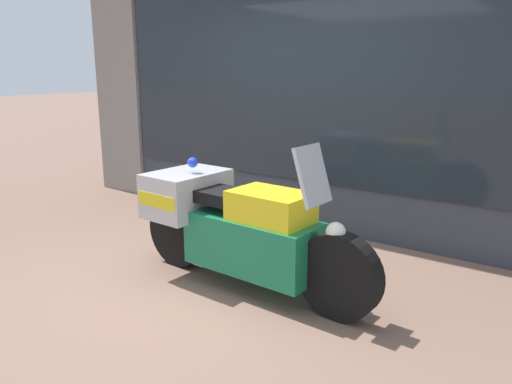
{
  "coord_description": "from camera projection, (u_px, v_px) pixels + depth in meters",
  "views": [
    {
      "loc": [
        2.74,
        -2.9,
        1.75
      ],
      "look_at": [
        0.19,
        0.65,
        0.67
      ],
      "focal_mm": 35.0,
      "sensor_mm": 36.0,
      "label": 1
    }
  ],
  "objects": [
    {
      "name": "ground_plane",
      "position": [
        194.0,
        280.0,
        4.25
      ],
      "size": [
        60.0,
        60.0,
        0.0
      ],
      "primitive_type": "plane",
      "color": "#7A5B4C"
    },
    {
      "name": "shop_building",
      "position": [
        283.0,
        43.0,
        5.57
      ],
      "size": [
        6.88,
        0.55,
        4.05
      ],
      "color": "#333842",
      "rests_on": "ground"
    },
    {
      "name": "window_display",
      "position": [
        340.0,
        187.0,
        5.54
      ],
      "size": [
        5.59,
        0.3,
        1.99
      ],
      "color": "slate",
      "rests_on": "ground"
    },
    {
      "name": "paramedic_motorcycle",
      "position": [
        235.0,
        224.0,
        4.07
      ],
      "size": [
        2.28,
        0.72,
        1.23
      ],
      "rotation": [
        0.0,
        0.0,
        -0.04
      ],
      "color": "black",
      "rests_on": "ground"
    }
  ]
}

